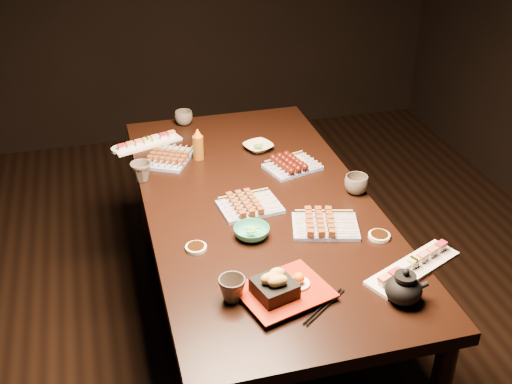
# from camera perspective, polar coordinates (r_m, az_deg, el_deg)

# --- Properties ---
(ground) EXTENTS (5.00, 5.00, 0.00)m
(ground) POSITION_cam_1_polar(r_m,az_deg,el_deg) (2.88, -0.57, -16.16)
(ground) COLOR black
(ground) RESTS_ON ground
(dining_table) EXTENTS (1.32, 1.97, 0.75)m
(dining_table) POSITION_cam_1_polar(r_m,az_deg,el_deg) (2.79, 0.27, -7.50)
(dining_table) COLOR black
(dining_table) RESTS_ON ground
(sushi_platter_near) EXTENTS (0.39, 0.26, 0.05)m
(sushi_platter_near) POSITION_cam_1_polar(r_m,az_deg,el_deg) (2.26, 13.81, -6.24)
(sushi_platter_near) COLOR white
(sushi_platter_near) RESTS_ON dining_table
(sushi_platter_far) EXTENTS (0.34, 0.19, 0.04)m
(sushi_platter_far) POSITION_cam_1_polar(r_m,az_deg,el_deg) (3.07, -9.66, 4.48)
(sushi_platter_far) COLOR white
(sushi_platter_far) RESTS_ON dining_table
(yakitori_plate_center) EXTENTS (0.25, 0.20, 0.06)m
(yakitori_plate_center) POSITION_cam_1_polar(r_m,az_deg,el_deg) (2.52, -0.55, -0.90)
(yakitori_plate_center) COLOR #828EB6
(yakitori_plate_center) RESTS_ON dining_table
(yakitori_plate_right) EXTENTS (0.28, 0.24, 0.06)m
(yakitori_plate_right) POSITION_cam_1_polar(r_m,az_deg,el_deg) (2.42, 6.20, -2.62)
(yakitori_plate_right) COLOR #828EB6
(yakitori_plate_right) RESTS_ON dining_table
(yakitori_plate_left) EXTENTS (0.25, 0.28, 0.06)m
(yakitori_plate_left) POSITION_cam_1_polar(r_m,az_deg,el_deg) (2.91, -7.65, 3.33)
(yakitori_plate_left) COLOR #828EB6
(yakitori_plate_left) RESTS_ON dining_table
(tsukune_plate) EXTENTS (0.26, 0.22, 0.06)m
(tsukune_plate) POSITION_cam_1_polar(r_m,az_deg,el_deg) (2.82, 3.28, 2.63)
(tsukune_plate) COLOR #828EB6
(tsukune_plate) RESTS_ON dining_table
(edamame_bowl_green) EXTENTS (0.14, 0.14, 0.04)m
(edamame_bowl_green) POSITION_cam_1_polar(r_m,az_deg,el_deg) (2.36, -0.39, -3.61)
(edamame_bowl_green) COLOR teal
(edamame_bowl_green) RESTS_ON dining_table
(edamame_bowl_cream) EXTENTS (0.16, 0.16, 0.03)m
(edamame_bowl_cream) POSITION_cam_1_polar(r_m,az_deg,el_deg) (2.98, 0.20, 4.02)
(edamame_bowl_cream) COLOR beige
(edamame_bowl_cream) RESTS_ON dining_table
(tempura_tray) EXTENTS (0.33, 0.29, 0.10)m
(tempura_tray) POSITION_cam_1_polar(r_m,az_deg,el_deg) (2.08, 2.54, -8.11)
(tempura_tray) COLOR black
(tempura_tray) RESTS_ON dining_table
(teacup_near_left) EXTENTS (0.12, 0.12, 0.08)m
(teacup_near_left) POSITION_cam_1_polar(r_m,az_deg,el_deg) (2.07, -2.14, -8.62)
(teacup_near_left) COLOR #4C443A
(teacup_near_left) RESTS_ON dining_table
(teacup_mid_right) EXTENTS (0.13, 0.13, 0.08)m
(teacup_mid_right) POSITION_cam_1_polar(r_m,az_deg,el_deg) (2.66, 8.91, 0.67)
(teacup_mid_right) COLOR #4C443A
(teacup_mid_right) RESTS_ON dining_table
(teacup_far_left) EXTENTS (0.10, 0.10, 0.08)m
(teacup_far_left) POSITION_cam_1_polar(r_m,az_deg,el_deg) (2.76, -10.18, 1.79)
(teacup_far_left) COLOR #4C443A
(teacup_far_left) RESTS_ON dining_table
(teacup_far_right) EXTENTS (0.10, 0.10, 0.07)m
(teacup_far_right) POSITION_cam_1_polar(r_m,az_deg,el_deg) (3.25, -6.45, 6.56)
(teacup_far_right) COLOR #4C443A
(teacup_far_right) RESTS_ON dining_table
(teapot) EXTENTS (0.16, 0.16, 0.12)m
(teapot) POSITION_cam_1_polar(r_m,az_deg,el_deg) (2.10, 13.02, -8.13)
(teapot) COLOR black
(teapot) RESTS_ON dining_table
(condiment_bottle) EXTENTS (0.06, 0.06, 0.15)m
(condiment_bottle) POSITION_cam_1_polar(r_m,az_deg,el_deg) (2.89, -5.17, 4.30)
(condiment_bottle) COLOR brown
(condiment_bottle) RESTS_ON dining_table
(sauce_dish_west) EXTENTS (0.10, 0.10, 0.01)m
(sauce_dish_west) POSITION_cam_1_polar(r_m,az_deg,el_deg) (2.32, -5.35, -4.96)
(sauce_dish_west) COLOR white
(sauce_dish_west) RESTS_ON dining_table
(sauce_dish_east) EXTENTS (0.10, 0.10, 0.02)m
(sauce_dish_east) POSITION_cam_1_polar(r_m,az_deg,el_deg) (2.88, 3.43, 2.75)
(sauce_dish_east) COLOR white
(sauce_dish_east) RESTS_ON dining_table
(sauce_dish_se) EXTENTS (0.10, 0.10, 0.01)m
(sauce_dish_se) POSITION_cam_1_polar(r_m,az_deg,el_deg) (2.41, 10.89, -3.86)
(sauce_dish_se) COLOR white
(sauce_dish_se) RESTS_ON dining_table
(sauce_dish_nw) EXTENTS (0.11, 0.11, 0.01)m
(sauce_dish_nw) POSITION_cam_1_polar(r_m,az_deg,el_deg) (3.04, -12.00, 3.72)
(sauce_dish_nw) COLOR white
(sauce_dish_nw) RESTS_ON dining_table
(chopsticks_near) EXTENTS (0.19, 0.15, 0.01)m
(chopsticks_near) POSITION_cam_1_polar(r_m,az_deg,el_deg) (2.07, 6.09, -10.09)
(chopsticks_near) COLOR black
(chopsticks_near) RESTS_ON dining_table
(chopsticks_se) EXTENTS (0.19, 0.07, 0.01)m
(chopsticks_se) POSITION_cam_1_polar(r_m,az_deg,el_deg) (2.32, 14.55, -5.97)
(chopsticks_se) COLOR black
(chopsticks_se) RESTS_ON dining_table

